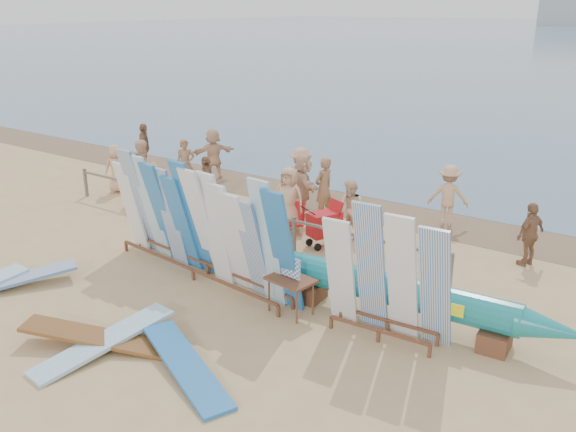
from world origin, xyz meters
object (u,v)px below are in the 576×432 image
Objects in this scene: beachgoer_8 at (351,210)px; flat_board_c at (97,346)px; outrigger_canoe at (396,293)px; beachgoer_0 at (117,168)px; beach_chair_right at (295,224)px; flat_board_d at (187,372)px; beachgoer_extra_1 at (145,147)px; beachgoer_1 at (186,165)px; beach_chair_left at (223,217)px; beachgoer_7 at (324,188)px; beachgoer_3 at (301,178)px; vendor_table at (291,295)px; main_surfboard_rack at (199,226)px; beachgoer_10 at (530,234)px; side_surfboard_rack at (387,278)px; beachgoer_4 at (207,183)px; beachgoer_6 at (289,199)px; flat_board_b at (105,350)px; beachgoer_9 at (448,195)px; flat_board_e at (12,288)px; beachgoer_11 at (213,154)px; beachgoer_5 at (303,184)px; stroller at (325,229)px; beachgoer_2 at (144,170)px.

flat_board_c is at bearing -77.42° from beachgoer_8.
beachgoer_0 is (-11.19, 2.76, 0.15)m from outrigger_canoe.
flat_board_d is at bearing -101.17° from beach_chair_right.
beachgoer_extra_1 is 3.07m from beachgoer_1.
beachgoer_7 reaches higher than beach_chair_left.
beachgoer_3 reaches higher than beachgoer_0.
vendor_table is 0.45× the size of flat_board_c.
vendor_table is at bearing 1.54° from main_surfboard_rack.
flat_board_c is at bearing -76.88° from beach_chair_left.
beachgoer_10 is 0.86× the size of beachgoer_7.
side_surfboard_rack is 8.45m from beachgoer_4.
beachgoer_4 is at bearing 154.24° from vendor_table.
beachgoer_extra_1 is at bearing 149.62° from beachgoer_6.
beach_chair_right is (-4.40, 3.54, -0.96)m from side_surfboard_rack.
beachgoer_4 is at bearing -57.68° from beachgoer_7.
beach_chair_left is 4.91m from beachgoer_0.
flat_board_c is 1.64× the size of beachgoer_4.
beachgoer_8 reaches higher than flat_board_b.
flat_board_b is (-3.88, -3.22, -1.20)m from side_surfboard_rack.
beachgoer_1 reaches higher than vendor_table.
beachgoer_0 is 10.44m from beachgoer_9.
vendor_table is at bearing -69.68° from beachgoer_6.
flat_board_c is at bearing 20.71° from flat_board_e.
beachgoer_10 is (5.67, 1.39, 0.53)m from beach_chair_right.
beachgoer_4 is (-3.21, 0.12, 0.58)m from beach_chair_right.
beachgoer_5 is (4.66, -1.37, 0.01)m from beachgoer_11.
beach_chair_left is 0.51× the size of beachgoer_10.
beachgoer_11 is at bearing 128.99° from flat_board_b.
beachgoer_1 is at bearing 30.07° from beachgoer_3.
beachgoer_9 is at bearing 69.68° from main_surfboard_rack.
vendor_table is 10.00m from beachgoer_0.
flat_board_e is 3.45m from flat_board_c.
stroller is 0.71× the size of beachgoer_4.
side_surfboard_rack reaches higher than flat_board_e.
side_surfboard_rack is at bearing 156.96° from beachgoer_3.
beach_chair_right is at bearing -146.38° from beachgoer_extra_1.
beachgoer_6 is (2.96, -0.05, 0.06)m from beachgoer_4.
beachgoer_11 is at bearing 62.97° from flat_board_d.
beachgoer_0 is (-1.64, -1.49, -0.06)m from beachgoer_1.
beachgoer_3 is (-5.49, 5.47, -0.28)m from side_surfboard_rack.
beachgoer_4 is (-3.50, 6.88, 0.82)m from flat_board_c.
beach_chair_right reaches higher than flat_board_e.
beachgoer_4 is 1.05× the size of beachgoer_8.
outrigger_canoe reaches higher than beach_chair_left.
flat_board_d is 3.30× the size of beach_chair_right.
main_surfboard_rack is at bearing -166.74° from beachgoer_extra_1.
beachgoer_2 is at bearing 140.10° from flat_board_b.
beachgoer_7 is at bearing 130.59° from beachgoer_0.
beachgoer_0 is 0.89× the size of beachgoer_6.
vendor_table is 0.77× the size of beachgoer_0.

